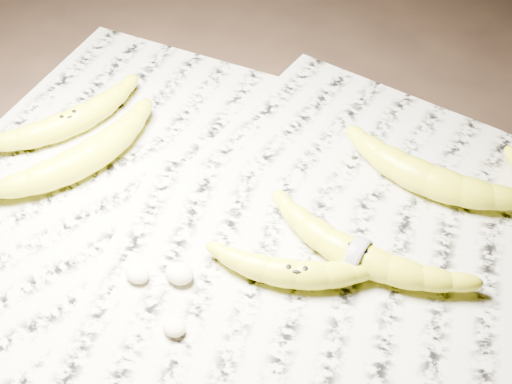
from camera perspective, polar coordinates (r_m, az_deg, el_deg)
The scene contains 11 objects.
ground at distance 0.82m, azimuth 0.35°, elevation -4.22°, with size 3.00×3.00×0.00m, color black.
newspaper_patch at distance 0.83m, azimuth -0.80°, elevation -3.39°, with size 0.90×0.70×0.01m, color #B6B19C.
banana_left_a at distance 0.97m, azimuth -14.74°, elevation 5.52°, with size 0.20×0.06×0.04m, color yellow, non-canonical shape.
banana_left_b at distance 0.91m, azimuth -13.64°, elevation 2.72°, with size 0.21×0.07×0.04m, color yellow, non-canonical shape.
banana_center at distance 0.77m, azimuth 3.28°, elevation -6.44°, with size 0.18×0.05×0.03m, color yellow, non-canonical shape.
banana_taped at distance 0.79m, azimuth 8.13°, elevation -4.97°, with size 0.22×0.06×0.04m, color yellow, non-canonical shape.
banana_upper_a at distance 0.88m, azimuth 13.75°, elevation 1.09°, with size 0.21×0.07×0.04m, color yellow, non-canonical shape.
measuring_tape at distance 0.79m, azimuth 8.13°, elevation -4.97°, with size 0.05×0.05×0.00m, color white.
flesh_chunk_a at distance 0.78m, azimuth -6.19°, elevation -6.32°, with size 0.03×0.03×0.02m, color beige.
flesh_chunk_b at distance 0.79m, azimuth -9.49°, elevation -6.34°, with size 0.03×0.02×0.02m, color beige.
flesh_chunk_c at distance 0.74m, azimuth -6.61°, elevation -10.56°, with size 0.03×0.02×0.01m, color beige.
Camera 1 is at (0.24, -0.46, 0.64)m, focal length 50.00 mm.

